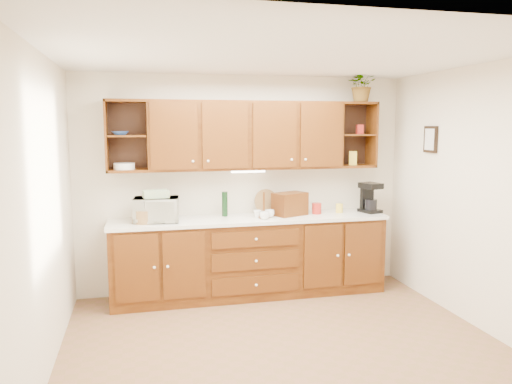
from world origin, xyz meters
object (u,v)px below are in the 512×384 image
bread_box (290,204)px  coffee_maker (370,198)px  potted_plant (362,85)px  microwave (156,210)px

bread_box → coffee_maker: 1.03m
coffee_maker → potted_plant: 1.38m
microwave → bread_box: size_ratio=1.26×
microwave → coffee_maker: (2.59, 0.02, 0.04)m
potted_plant → microwave: bearing=-177.6°
microwave → coffee_maker: coffee_maker is taller
bread_box → potted_plant: (0.92, 0.06, 1.42)m
bread_box → microwave: bearing=157.0°
microwave → coffee_maker: size_ratio=1.34×
microwave → potted_plant: size_ratio=1.20×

